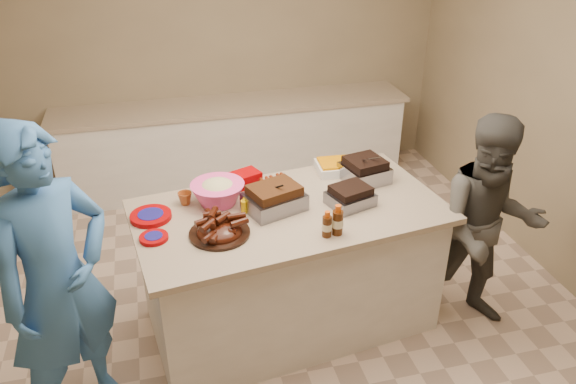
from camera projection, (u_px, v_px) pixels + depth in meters
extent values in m
cube|color=#47230F|center=(274.00, 209.00, 3.70)|extent=(0.43, 0.38, 0.11)
cube|color=black|center=(350.00, 204.00, 3.75)|extent=(0.34, 0.31, 0.08)
cube|color=gray|center=(364.00, 180.00, 4.05)|extent=(0.35, 0.35, 0.12)
cylinder|color=silver|center=(278.00, 189.00, 3.94)|extent=(0.34, 0.34, 0.05)
cube|color=orange|center=(339.00, 171.00, 4.18)|extent=(0.34, 0.26, 0.09)
cylinder|color=#3D1C08|center=(327.00, 236.00, 3.41)|extent=(0.07, 0.07, 0.17)
cylinder|color=#3D1C08|center=(337.00, 234.00, 3.44)|extent=(0.08, 0.08, 0.20)
cylinder|color=#EEB504|center=(244.00, 212.00, 3.66)|extent=(0.05, 0.05, 0.12)
imported|color=silver|center=(258.00, 193.00, 3.89)|extent=(0.15, 0.07, 0.15)
cylinder|color=#940002|center=(151.00, 218.00, 3.59)|extent=(0.30, 0.30, 0.03)
cylinder|color=#940002|center=(154.00, 239.00, 3.38)|extent=(0.20, 0.20, 0.02)
imported|color=#9F4F1E|center=(186.00, 204.00, 3.75)|extent=(0.11, 0.10, 0.09)
cube|color=#940002|center=(246.00, 185.00, 3.99)|extent=(0.24, 0.21, 0.10)
imported|color=#4C4A44|center=(469.00, 317.00, 4.19)|extent=(1.18, 1.74, 0.60)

